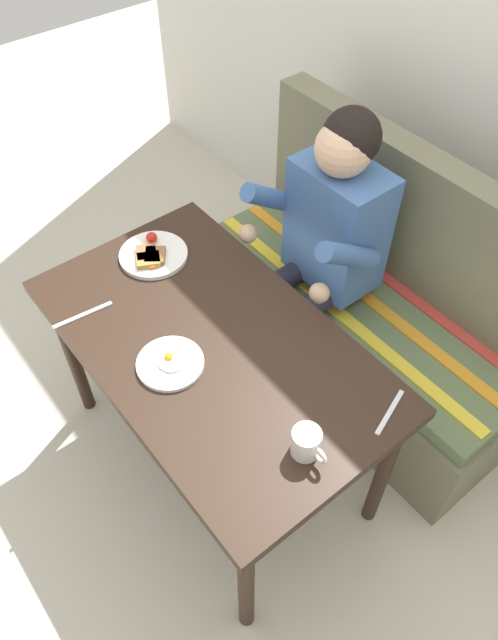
{
  "coord_description": "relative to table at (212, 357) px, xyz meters",
  "views": [
    {
      "loc": [
        0.99,
        -0.63,
        2.17
      ],
      "look_at": [
        0.0,
        0.15,
        0.72
      ],
      "focal_mm": 33.69,
      "sensor_mm": 36.0,
      "label": 1
    }
  ],
  "objects": [
    {
      "name": "knife",
      "position": [
        -0.34,
        -0.26,
        0.08
      ],
      "size": [
        0.03,
        0.2,
        0.0
      ],
      "primitive_type": "cube",
      "rotation": [
        0.0,
        0.0,
        -0.1
      ],
      "color": "silver",
      "rests_on": "table"
    },
    {
      "name": "table",
      "position": [
        0.0,
        0.0,
        0.0
      ],
      "size": [
        1.2,
        0.7,
        0.73
      ],
      "color": "black",
      "rests_on": "ground"
    },
    {
      "name": "person",
      "position": [
        -0.13,
        0.59,
        0.09
      ],
      "size": [
        0.45,
        0.61,
        1.21
      ],
      "color": "#4066A1",
      "rests_on": "ground"
    },
    {
      "name": "plate_breakfast",
      "position": [
        -0.43,
        0.06,
        0.1
      ],
      "size": [
        0.24,
        0.24,
        0.05
      ],
      "color": "white",
      "rests_on": "table"
    },
    {
      "name": "plate_eggs",
      "position": [
        -0.0,
        -0.15,
        0.09
      ],
      "size": [
        0.2,
        0.2,
        0.04
      ],
      "color": "white",
      "rests_on": "table"
    },
    {
      "name": "couch",
      "position": [
        0.0,
        0.76,
        -0.32
      ],
      "size": [
        1.44,
        0.56,
        1.0
      ],
      "color": "#6A684F",
      "rests_on": "ground"
    },
    {
      "name": "fork",
      "position": [
        0.52,
        0.24,
        0.08
      ],
      "size": [
        0.07,
        0.17,
        0.0
      ],
      "primitive_type": "cube",
      "rotation": [
        0.0,
        0.0,
        0.32
      ],
      "color": "silver",
      "rests_on": "table"
    },
    {
      "name": "coffee_mug",
      "position": [
        0.46,
        -0.03,
        0.13
      ],
      "size": [
        0.12,
        0.08,
        0.09
      ],
      "color": "white",
      "rests_on": "table"
    },
    {
      "name": "ground_plane",
      "position": [
        0.0,
        0.0,
        -0.65
      ],
      "size": [
        8.0,
        8.0,
        0.0
      ],
      "primitive_type": "plane",
      "color": "beige"
    }
  ]
}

